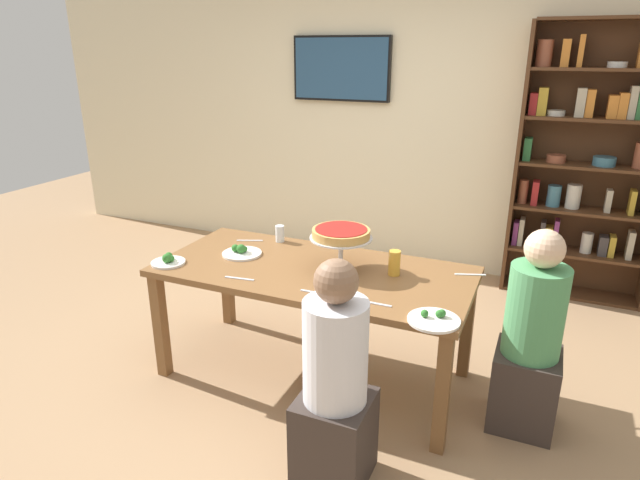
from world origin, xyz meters
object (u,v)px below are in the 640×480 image
Objects in this scene: diner_near_right at (335,391)px; dining_table at (313,281)px; cutlery_fork_near at (250,240)px; cutlery_knife_far at (470,275)px; diner_head_east at (530,346)px; deep_dish_pizza_stand at (341,235)px; beer_glass_amber_tall at (394,263)px; water_glass_clear_near at (280,234)px; cutlery_knife_near at (375,303)px; salad_plate_near_diner at (241,252)px; salad_plate_spare at (168,260)px; salad_plate_far_diner at (434,319)px; television at (341,69)px; cutlery_fork_far at (239,278)px; bookshelf at (588,162)px; cutlery_spare_fork at (316,293)px.

dining_table is at bearing 30.68° from diner_near_right.
cutlery_knife_far is at bearing 157.73° from cutlery_fork_near.
deep_dish_pizza_stand is at bearing -2.05° from diner_head_east.
beer_glass_amber_tall is 1.09m from cutlery_fork_near.
cutlery_knife_near is (0.90, -0.65, -0.05)m from water_glass_clear_near.
salad_plate_near_diner reaches higher than salad_plate_spare.
diner_head_east reaches higher than dining_table.
diner_head_east is 1.20m from deep_dish_pizza_stand.
salad_plate_near_diner is 1.39m from salad_plate_far_diner.
television is 2.67m from cutlery_fork_far.
cutlery_knife_near is (1.09, -0.58, 0.00)m from cutlery_fork_near.
water_glass_clear_near reaches higher than cutlery_knife_far.
diner_near_right is 1.42m from salad_plate_spare.
water_glass_clear_near is at bearing 152.97° from deep_dish_pizza_stand.
water_glass_clear_near is (-0.86, 1.11, 0.31)m from diner_near_right.
diner_near_right is (-0.81, -0.79, 0.00)m from diner_head_east.
television reaches higher than salad_plate_spare.
dining_table is 2.55m from bookshelf.
beer_glass_amber_tall is 0.83× the size of cutlery_fork_near.
deep_dish_pizza_stand reaches higher than cutlery_fork_far.
cutlery_fork_far is at bearing -83.05° from water_glass_clear_near.
diner_head_east is 6.39× the size of cutlery_knife_far.
diner_near_right is 4.54× the size of salad_plate_near_diner.
diner_head_east is 6.39× the size of cutlery_fork_near.
cutlery_knife_far is (0.07, 0.65, -0.01)m from salad_plate_far_diner.
diner_near_right reaches higher than cutlery_spare_fork.
salad_plate_near_diner is at bearing 163.45° from salad_plate_far_diner.
dining_table is 0.55m from water_glass_clear_near.
cutlery_spare_fork is (-0.30, 0.45, 0.25)m from diner_near_right.
beer_glass_amber_tall is 0.42m from cutlery_knife_near.
cutlery_fork_near and cutlery_knife_near have the same top height.
television is 4.53× the size of salad_plate_spare.
cutlery_fork_far is at bearing 11.89° from diner_head_east.
salad_plate_near_diner is (-1.78, 0.00, 0.27)m from diner_head_east.
cutlery_knife_near is (0.34, -0.37, -0.21)m from deep_dish_pizza_stand.
dining_table is at bearing 116.93° from cutlery_spare_fork.
diner_head_east is at bearing -5.91° from beer_glass_amber_tall.
television is at bearing 177.43° from bookshelf.
cutlery_spare_fork is at bearing -71.31° from television.
cutlery_knife_far is at bearing 39.51° from cutlery_spare_fork.
beer_glass_amber_tall is (0.02, 0.87, 0.32)m from diner_near_right.
salad_plate_near_diner is at bearing 112.44° from cutlery_fork_far.
diner_near_right is 0.93m from beer_glass_amber_tall.
salad_plate_near_diner is 1.41× the size of cutlery_fork_far.
deep_dish_pizza_stand is 2.07× the size of cutlery_knife_far.
salad_plate_near_diner is 0.75m from cutlery_spare_fork.
salad_plate_near_diner is 1.06m from cutlery_knife_near.
cutlery_knife_near and cutlery_knife_far have the same top height.
cutlery_spare_fork is at bearing -179.00° from cutlery_knife_near.
beer_glass_amber_tall reaches higher than salad_plate_spare.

